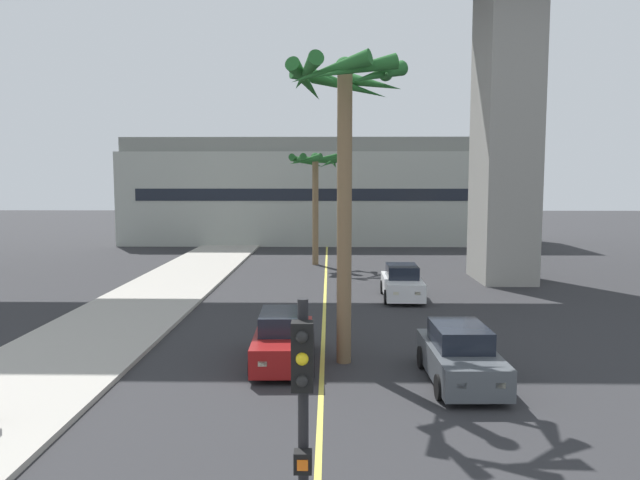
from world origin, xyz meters
name	(u,v)px	position (x,y,z in m)	size (l,w,h in m)	color
sidewalk_left	(19,386)	(-8.00, 16.00, 0.07)	(4.80, 80.00, 0.15)	#ADA89E
lane_stripe_center	(324,319)	(0.00, 24.00, 0.00)	(0.14, 56.00, 0.01)	#DBCC4C
pier_building_backdrop	(327,192)	(0.00, 53.82, 4.47)	(35.22, 8.04, 9.07)	#ADB2A8
car_queue_front	(284,340)	(-1.16, 18.32, 0.72)	(1.93, 4.15, 1.56)	maroon
car_queue_second	(460,356)	(3.78, 16.71, 0.72)	(1.91, 4.14, 1.56)	#4C5156
car_queue_third	(402,283)	(3.60, 28.28, 0.72)	(1.90, 4.13, 1.56)	white
traffic_light_median_near	(303,432)	(-0.08, 7.19, 2.71)	(0.24, 0.37, 4.20)	black
palm_tree_near_median	(345,117)	(0.66, 18.45, 7.32)	(3.56, 3.68, 9.05)	brown
palm_tree_mid_median	(315,171)	(-0.71, 39.49, 6.08)	(3.64, 3.70, 7.27)	brown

